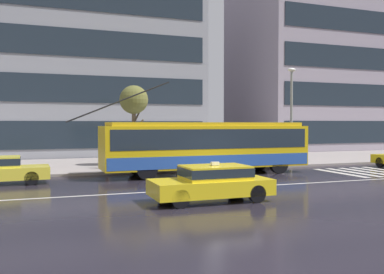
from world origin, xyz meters
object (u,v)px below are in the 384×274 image
(bus_shelter, at_px, (163,137))
(street_lamp, at_px, (291,107))
(trolleybus, at_px, (207,146))
(pedestrian_walking_past, at_px, (204,151))
(taxi_oncoming_near, at_px, (212,181))
(pedestrian_at_shelter, at_px, (107,152))
(street_tree_bare, at_px, (134,101))
(pedestrian_approaching_curb, at_px, (178,152))

(bus_shelter, bearing_deg, street_lamp, -7.07)
(trolleybus, xyz_separation_m, pedestrian_walking_past, (0.78, 2.45, -0.48))
(trolleybus, height_order, taxi_oncoming_near, trolleybus)
(trolleybus, distance_m, taxi_oncoming_near, 7.94)
(taxi_oncoming_near, height_order, pedestrian_at_shelter, pedestrian_at_shelter)
(street_lamp, distance_m, street_tree_bare, 10.19)
(pedestrian_approaching_curb, bearing_deg, pedestrian_walking_past, -0.75)
(street_tree_bare, bearing_deg, pedestrian_walking_past, -31.58)
(bus_shelter, xyz_separation_m, street_tree_bare, (-1.49, 1.31, 2.19))
(bus_shelter, bearing_deg, pedestrian_at_shelter, 178.68)
(pedestrian_at_shelter, xyz_separation_m, pedestrian_walking_past, (5.63, -1.10, -0.04))
(taxi_oncoming_near, height_order, street_lamp, street_lamp)
(street_lamp, bearing_deg, pedestrian_approaching_curb, 179.69)
(bus_shelter, height_order, street_lamp, street_lamp)
(taxi_oncoming_near, xyz_separation_m, pedestrian_walking_past, (3.55, 9.84, 0.37))
(bus_shelter, relative_size, street_lamp, 0.61)
(taxi_oncoming_near, bearing_deg, trolleybus, 69.46)
(taxi_oncoming_near, distance_m, pedestrian_at_shelter, 11.14)
(pedestrian_walking_past, bearing_deg, pedestrian_approaching_curb, 179.25)
(taxi_oncoming_near, relative_size, pedestrian_walking_past, 2.67)
(taxi_oncoming_near, bearing_deg, street_lamp, 45.47)
(pedestrian_approaching_curb, bearing_deg, street_lamp, -0.31)
(street_lamp, xyz_separation_m, street_tree_bare, (-9.91, 2.36, 0.29))
(pedestrian_at_shelter, relative_size, pedestrian_walking_past, 1.04)
(trolleybus, xyz_separation_m, street_tree_bare, (-3.02, 4.78, 2.59))
(pedestrian_walking_past, relative_size, street_tree_bare, 0.32)
(trolleybus, height_order, street_lamp, street_lamp)
(pedestrian_at_shelter, bearing_deg, pedestrian_approaching_curb, -15.20)
(trolleybus, distance_m, pedestrian_at_shelter, 6.02)
(bus_shelter, xyz_separation_m, street_lamp, (8.42, -1.04, 1.89))
(bus_shelter, relative_size, pedestrian_approaching_curb, 2.39)
(bus_shelter, height_order, pedestrian_at_shelter, bus_shelter)
(pedestrian_approaching_curb, height_order, pedestrian_walking_past, same)
(pedestrian_at_shelter, distance_m, pedestrian_approaching_curb, 4.12)
(trolleybus, height_order, pedestrian_at_shelter, trolleybus)
(trolleybus, bearing_deg, street_lamp, 19.40)
(pedestrian_at_shelter, distance_m, pedestrian_walking_past, 5.73)
(taxi_oncoming_near, relative_size, pedestrian_at_shelter, 2.57)
(street_tree_bare, bearing_deg, bus_shelter, -41.32)
(pedestrian_walking_past, distance_m, street_tree_bare, 5.42)
(street_lamp, bearing_deg, street_tree_bare, 166.63)
(trolleybus, relative_size, pedestrian_at_shelter, 7.86)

